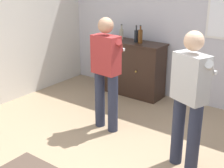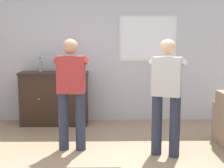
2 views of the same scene
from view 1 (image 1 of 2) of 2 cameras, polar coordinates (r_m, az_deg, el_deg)
ground at (r=3.98m, az=-2.62°, el=-14.80°), size 10.40×10.40×0.00m
wall_back_with_window at (r=5.64m, az=14.83°, el=10.53°), size 5.20×0.15×2.80m
sideboard_cabinet at (r=6.00m, az=3.48°, el=2.96°), size 1.32×0.49×1.03m
bottle_wine_green at (r=6.04m, az=1.75°, el=9.21°), size 0.07×0.07×0.29m
bottle_liquor_amber at (r=5.79m, az=4.45°, el=8.78°), size 0.07×0.07×0.31m
bottle_spirits_clear at (r=5.70m, az=5.20°, el=8.72°), size 0.08×0.08×0.33m
person_standing_left at (r=4.49m, az=-1.01°, el=2.71°), size 0.56×0.49×1.68m
person_standing_right at (r=3.64m, az=14.03°, el=-2.13°), size 0.52×0.52×1.68m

